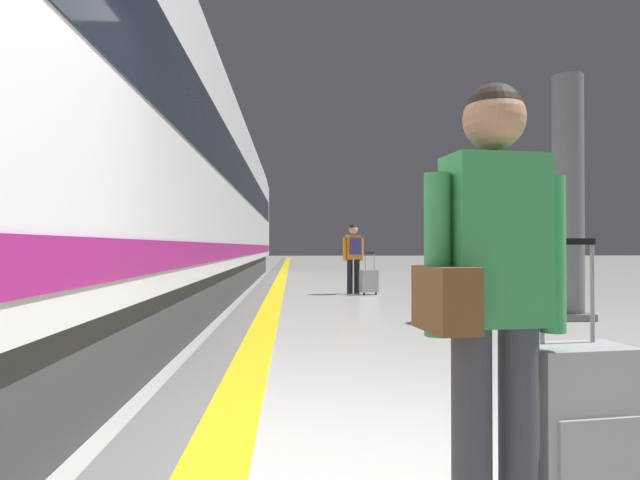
% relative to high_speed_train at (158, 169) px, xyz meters
% --- Properties ---
extents(safety_line_strip, '(0.36, 80.00, 0.01)m').
position_rel_high_speed_train_xyz_m(safety_line_strip, '(2.09, 2.24, -2.50)').
color(safety_line_strip, yellow).
rests_on(safety_line_strip, ground).
extents(tactile_edge_band, '(0.60, 80.00, 0.01)m').
position_rel_high_speed_train_xyz_m(tactile_edge_band, '(1.77, 2.24, -2.50)').
color(tactile_edge_band, slate).
rests_on(tactile_edge_band, ground).
extents(high_speed_train, '(2.94, 28.27, 4.97)m').
position_rel_high_speed_train_xyz_m(high_speed_train, '(0.00, 0.00, 0.00)').
color(high_speed_train, '#38383D').
rests_on(high_speed_train, ground).
extents(traveller_foreground, '(0.53, 0.31, 1.63)m').
position_rel_high_speed_train_xyz_m(traveller_foreground, '(3.14, -8.16, -1.56)').
color(traveller_foreground, '#383842').
rests_on(traveller_foreground, ground).
extents(rolling_suitcase_foreground, '(0.41, 0.28, 1.10)m').
position_rel_high_speed_train_xyz_m(rolling_suitcase_foreground, '(3.51, -8.04, -2.11)').
color(rolling_suitcase_foreground, '#9E9EA3').
rests_on(rolling_suitcase_foreground, ground).
extents(passenger_near, '(0.48, 0.35, 1.57)m').
position_rel_high_speed_train_xyz_m(passenger_near, '(3.85, 2.12, -1.57)').
color(passenger_near, black).
rests_on(passenger_near, ground).
extents(suitcase_near, '(0.42, 0.32, 0.94)m').
position_rel_high_speed_train_xyz_m(suitcase_near, '(4.16, 1.91, -2.19)').
color(suitcase_near, '#9E9EA3').
rests_on(suitcase_near, ground).
extents(platform_pillar, '(0.56, 0.56, 3.60)m').
position_rel_high_speed_train_xyz_m(platform_pillar, '(6.53, -2.24, -0.78)').
color(platform_pillar, slate).
rests_on(platform_pillar, ground).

